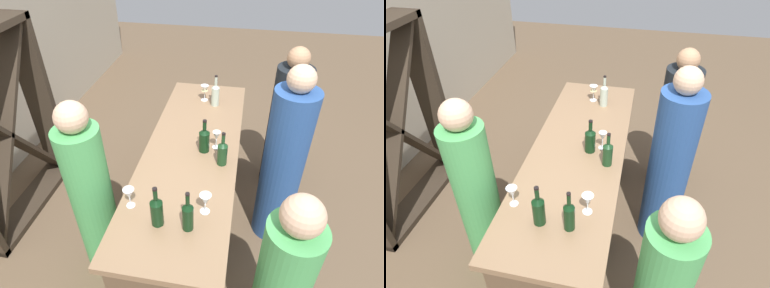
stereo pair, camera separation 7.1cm
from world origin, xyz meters
TOP-DOWN VIEW (x-y plane):
  - ground_plane at (0.00, 0.00)m, footprint 12.00×12.00m
  - bar_counter at (0.00, 0.00)m, footprint 2.25×0.73m
  - wine_rack at (-0.04, 1.65)m, footprint 1.24×0.28m
  - wine_bottle_leftmost_dark_green at (-0.77, -0.11)m, footprint 0.07×0.07m
  - wine_bottle_second_left_dark_green at (-0.76, 0.08)m, footprint 0.08×0.08m
  - wine_bottle_center_olive_green at (-0.13, -0.25)m, footprint 0.07×0.07m
  - wine_bottle_second_right_dark_green at (0.00, -0.10)m, footprint 0.08×0.08m
  - wine_bottle_rightmost_clear_pale at (0.72, -0.10)m, footprint 0.07×0.07m
  - wine_glass_near_left at (-0.62, -0.19)m, footprint 0.08×0.08m
  - wine_glass_near_center at (0.05, -0.18)m, footprint 0.06×0.06m
  - wine_glass_near_right at (0.80, 0.02)m, footprint 0.08×0.08m
  - wine_glass_far_left at (-0.66, 0.29)m, footprint 0.07×0.07m
  - person_left_guest at (0.08, -0.73)m, footprint 0.41×0.41m
  - person_center_guest at (0.79, -0.79)m, footprint 0.42×0.42m
  - person_server_behind at (-0.51, 0.65)m, footprint 0.34×0.34m

SIDE VIEW (x-z plane):
  - ground_plane at x=0.00m, z-range 0.00..0.00m
  - bar_counter at x=0.00m, z-range 0.00..0.91m
  - person_center_guest at x=0.79m, z-range -0.06..1.44m
  - person_server_behind at x=-0.51m, z-range -0.05..1.50m
  - person_left_guest at x=0.08m, z-range -0.06..1.58m
  - wine_rack at x=-0.04m, z-range 0.00..1.74m
  - wine_glass_far_left at x=-0.66m, z-range 0.93..1.08m
  - wine_glass_near_left at x=-0.62m, z-range 0.93..1.08m
  - wine_bottle_center_olive_green at x=-0.13m, z-range 0.87..1.15m
  - wine_bottle_second_right_dark_green at x=0.00m, z-range 0.87..1.15m
  - wine_glass_near_center at x=0.05m, z-range 0.94..1.09m
  - wine_bottle_leftmost_dark_green at x=-0.77m, z-range 0.87..1.16m
  - wine_bottle_second_left_dark_green at x=-0.76m, z-range 0.87..1.16m
  - wine_glass_near_right at x=0.80m, z-range 0.94..1.10m
  - wine_bottle_rightmost_clear_pale at x=0.72m, z-range 0.87..1.17m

